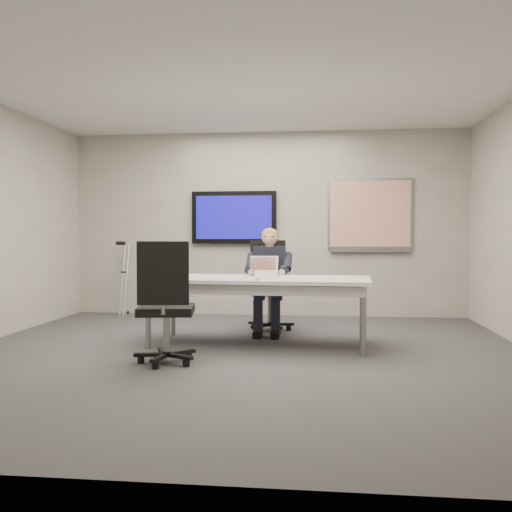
# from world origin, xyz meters

# --- Properties ---
(floor) EXTENTS (6.00, 6.00, 0.02)m
(floor) POSITION_xyz_m (0.00, 0.00, 0.00)
(floor) COLOR #363538
(floor) RESTS_ON ground
(ceiling) EXTENTS (6.00, 6.00, 0.02)m
(ceiling) POSITION_xyz_m (0.00, 0.00, 2.80)
(ceiling) COLOR silver
(ceiling) RESTS_ON wall_back
(wall_back) EXTENTS (6.00, 0.02, 2.80)m
(wall_back) POSITION_xyz_m (0.00, 3.00, 1.40)
(wall_back) COLOR gray
(wall_back) RESTS_ON ground
(wall_front) EXTENTS (6.00, 0.02, 2.80)m
(wall_front) POSITION_xyz_m (0.00, -3.00, 1.40)
(wall_front) COLOR gray
(wall_front) RESTS_ON ground
(conference_table) EXTENTS (2.50, 1.16, 0.75)m
(conference_table) POSITION_xyz_m (0.14, 0.60, 0.67)
(conference_table) COLOR white
(conference_table) RESTS_ON ground
(tv_display) EXTENTS (1.30, 0.09, 0.80)m
(tv_display) POSITION_xyz_m (-0.50, 2.95, 1.50)
(tv_display) COLOR black
(tv_display) RESTS_ON wall_back
(whiteboard) EXTENTS (1.25, 0.08, 1.10)m
(whiteboard) POSITION_xyz_m (1.55, 2.97, 1.53)
(whiteboard) COLOR gray
(whiteboard) RESTS_ON wall_back
(office_chair_far) EXTENTS (0.66, 0.66, 1.16)m
(office_chair_far) POSITION_xyz_m (0.17, 1.60, 0.36)
(office_chair_far) COLOR black
(office_chair_far) RESTS_ON ground
(office_chair_near) EXTENTS (0.64, 0.64, 1.17)m
(office_chair_near) POSITION_xyz_m (-0.63, -0.47, 0.36)
(office_chair_near) COLOR black
(office_chair_near) RESTS_ON ground
(seated_person) EXTENTS (0.42, 0.72, 1.32)m
(seated_person) POSITION_xyz_m (0.18, 1.34, 0.53)
(seated_person) COLOR #1F2234
(seated_person) RESTS_ON office_chair_far
(crutch) EXTENTS (0.25, 0.68, 1.22)m
(crutch) POSITION_xyz_m (-2.18, 2.77, 0.58)
(crutch) COLOR #B2B5BA
(crutch) RESTS_ON ground
(laptop) EXTENTS (0.37, 0.36, 0.23)m
(laptop) POSITION_xyz_m (0.16, 0.84, 0.81)
(laptop) COLOR silver
(laptop) RESTS_ON conference_table
(name_tent) EXTENTS (0.26, 0.12, 0.10)m
(name_tent) POSITION_xyz_m (0.24, 0.36, 0.80)
(name_tent) COLOR white
(name_tent) RESTS_ON conference_table
(pen) EXTENTS (0.03, 0.13, 0.01)m
(pen) POSITION_xyz_m (0.16, 0.21, 0.76)
(pen) COLOR black
(pen) RESTS_ON conference_table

